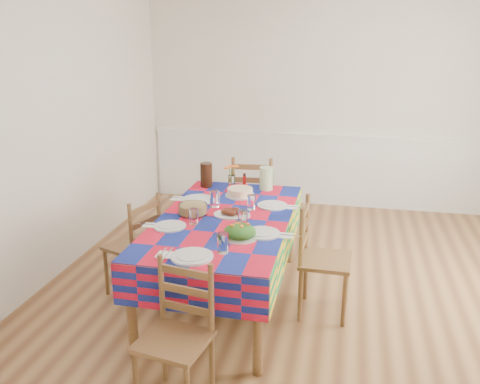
# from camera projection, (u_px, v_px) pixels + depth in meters

# --- Properties ---
(room) EXTENTS (4.58, 5.08, 2.78)m
(room) POSITION_uv_depth(u_px,v_px,m) (311.00, 139.00, 3.85)
(room) COLOR brown
(room) RESTS_ON ground
(wainscot) EXTENTS (4.41, 0.06, 0.92)m
(wainscot) POSITION_uv_depth(u_px,v_px,m) (324.00, 168.00, 6.43)
(wainscot) COLOR white
(wainscot) RESTS_ON room
(dining_table) EXTENTS (1.02, 1.90, 0.74)m
(dining_table) POSITION_uv_depth(u_px,v_px,m) (225.00, 227.00, 4.01)
(dining_table) COLOR brown
(dining_table) RESTS_ON room
(setting_near_head) EXTENTS (0.45, 0.30, 0.13)m
(setting_near_head) POSITION_uv_depth(u_px,v_px,m) (202.00, 251.00, 3.30)
(setting_near_head) COLOR silver
(setting_near_head) RESTS_ON dining_table
(setting_left_near) EXTENTS (0.45, 0.26, 0.12)m
(setting_left_near) POSITION_uv_depth(u_px,v_px,m) (178.00, 222.00, 3.81)
(setting_left_near) COLOR silver
(setting_left_near) RESTS_ON dining_table
(setting_left_far) EXTENTS (0.52, 0.31, 0.14)m
(setting_left_far) POSITION_uv_depth(u_px,v_px,m) (203.00, 199.00, 4.32)
(setting_left_far) COLOR silver
(setting_left_far) RESTS_ON dining_table
(setting_right_near) EXTENTS (0.49, 0.29, 0.13)m
(setting_right_near) POSITION_uv_depth(u_px,v_px,m) (256.00, 228.00, 3.70)
(setting_right_near) COLOR silver
(setting_right_near) RESTS_ON dining_table
(setting_right_far) EXTENTS (0.47, 0.27, 0.12)m
(setting_right_far) POSITION_uv_depth(u_px,v_px,m) (266.00, 204.00, 4.21)
(setting_right_far) COLOR silver
(setting_right_far) RESTS_ON dining_table
(meat_platter) EXTENTS (0.30, 0.21, 0.06)m
(meat_platter) POSITION_uv_depth(u_px,v_px,m) (232.00, 213.00, 4.02)
(meat_platter) COLOR silver
(meat_platter) RESTS_ON dining_table
(salad_platter) EXTENTS (0.26, 0.26, 0.11)m
(salad_platter) POSITION_uv_depth(u_px,v_px,m) (240.00, 232.00, 3.58)
(salad_platter) COLOR silver
(salad_platter) RESTS_ON dining_table
(pasta_bowl) EXTENTS (0.23, 0.23, 0.08)m
(pasta_bowl) POSITION_uv_depth(u_px,v_px,m) (193.00, 209.00, 4.05)
(pasta_bowl) COLOR white
(pasta_bowl) RESTS_ON dining_table
(cake) EXTENTS (0.26, 0.26, 0.07)m
(cake) POSITION_uv_depth(u_px,v_px,m) (240.00, 192.00, 4.49)
(cake) COLOR silver
(cake) RESTS_ON dining_table
(serving_utensils) EXTENTS (0.15, 0.33, 0.01)m
(serving_utensils) POSITION_uv_depth(u_px,v_px,m) (241.00, 222.00, 3.87)
(serving_utensils) COLOR black
(serving_utensils) RESTS_ON dining_table
(flower_vase) EXTENTS (0.14, 0.12, 0.22)m
(flower_vase) POSITION_uv_depth(u_px,v_px,m) (232.00, 178.00, 4.73)
(flower_vase) COLOR white
(flower_vase) RESTS_ON dining_table
(hot_sauce) EXTENTS (0.03, 0.03, 0.13)m
(hot_sauce) POSITION_uv_depth(u_px,v_px,m) (244.00, 180.00, 4.74)
(hot_sauce) COLOR #BA110E
(hot_sauce) RESTS_ON dining_table
(green_pitcher) EXTENTS (0.12, 0.12, 0.21)m
(green_pitcher) POSITION_uv_depth(u_px,v_px,m) (266.00, 178.00, 4.66)
(green_pitcher) COLOR #B7DC9B
(green_pitcher) RESTS_ON dining_table
(tea_pitcher) EXTENTS (0.11, 0.11, 0.23)m
(tea_pitcher) POSITION_uv_depth(u_px,v_px,m) (206.00, 175.00, 4.75)
(tea_pitcher) COLOR black
(tea_pitcher) RESTS_ON dining_table
(name_card) EXTENTS (0.08, 0.03, 0.02)m
(name_card) POSITION_uv_depth(u_px,v_px,m) (193.00, 264.00, 3.16)
(name_card) COLOR silver
(name_card) RESTS_ON dining_table
(chair_near) EXTENTS (0.44, 0.43, 0.87)m
(chair_near) POSITION_uv_depth(u_px,v_px,m) (177.00, 337.00, 2.96)
(chair_near) COLOR brown
(chair_near) RESTS_ON room
(chair_far) EXTENTS (0.46, 0.44, 0.97)m
(chair_far) POSITION_uv_depth(u_px,v_px,m) (253.00, 202.00, 5.18)
(chair_far) COLOR brown
(chair_far) RESTS_ON room
(chair_left) EXTENTS (0.48, 0.49, 0.87)m
(chair_left) POSITION_uv_depth(u_px,v_px,m) (136.00, 246.00, 4.22)
(chair_left) COLOR brown
(chair_left) RESTS_ON room
(chair_right) EXTENTS (0.40, 0.42, 0.92)m
(chair_right) POSITION_uv_depth(u_px,v_px,m) (320.00, 259.00, 3.92)
(chair_right) COLOR brown
(chair_right) RESTS_ON room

